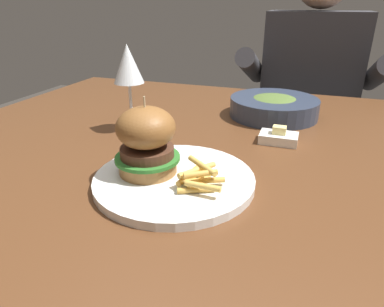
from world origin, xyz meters
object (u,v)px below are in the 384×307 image
(burger_sandwich, at_px, (147,141))
(wine_glass, at_px, (128,68))
(main_plate, at_px, (174,180))
(diner_person, at_px, (305,120))
(butter_dish, at_px, (279,137))
(soup_bowl, at_px, (274,106))

(burger_sandwich, relative_size, wine_glass, 0.66)
(main_plate, relative_size, diner_person, 0.22)
(main_plate, distance_m, butter_dish, 0.28)
(wine_glass, relative_size, diner_person, 0.16)
(main_plate, distance_m, burger_sandwich, 0.08)
(butter_dish, height_order, diner_person, diner_person)
(diner_person, bearing_deg, butter_dish, -93.52)
(soup_bowl, xyz_separation_m, diner_person, (0.08, 0.55, -0.20))
(wine_glass, relative_size, soup_bowl, 0.86)
(wine_glass, height_order, butter_dish, wine_glass)
(main_plate, xyz_separation_m, soup_bowl, (0.11, 0.42, 0.02))
(wine_glass, height_order, diner_person, diner_person)
(wine_glass, bearing_deg, main_plate, -47.71)
(soup_bowl, bearing_deg, wine_glass, -144.50)
(wine_glass, bearing_deg, butter_dish, 5.44)
(butter_dish, relative_size, diner_person, 0.07)
(burger_sandwich, height_order, soup_bowl, burger_sandwich)
(wine_glass, distance_m, butter_dish, 0.35)
(main_plate, height_order, soup_bowl, soup_bowl)
(main_plate, bearing_deg, wine_glass, 132.29)
(main_plate, relative_size, burger_sandwich, 2.05)
(burger_sandwich, xyz_separation_m, wine_glass, (-0.14, 0.20, 0.07))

